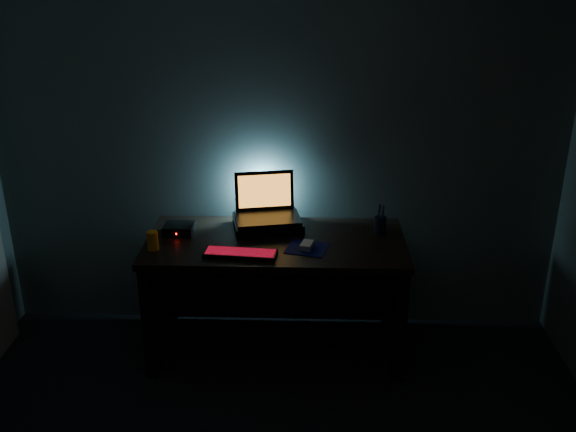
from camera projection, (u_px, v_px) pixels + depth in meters
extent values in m
cube|color=#4A5550|center=(278.00, 139.00, 3.88)|extent=(3.50, 0.00, 2.50)
cube|color=black|center=(276.00, 243.00, 3.72)|extent=(1.50, 0.70, 0.04)
cube|color=black|center=(159.00, 298.00, 3.88)|extent=(0.06, 0.64, 0.71)
cube|color=black|center=(394.00, 301.00, 3.84)|extent=(0.06, 0.64, 0.71)
cube|color=black|center=(279.00, 274.00, 4.17)|extent=(1.38, 0.02, 0.65)
cube|color=black|center=(268.00, 224.00, 3.86)|extent=(0.45, 0.37, 0.06)
cube|color=black|center=(267.00, 218.00, 3.84)|extent=(0.42, 0.33, 0.02)
cube|color=black|center=(264.00, 190.00, 3.91)|extent=(0.36, 0.11, 0.24)
cube|color=orange|center=(265.00, 191.00, 3.91)|extent=(0.32, 0.09, 0.20)
cube|color=black|center=(240.00, 254.00, 3.52)|extent=(0.41, 0.17, 0.02)
cube|color=red|center=(240.00, 252.00, 3.51)|extent=(0.39, 0.15, 0.00)
cube|color=#0B1150|center=(307.00, 248.00, 3.61)|extent=(0.26, 0.25, 0.00)
cube|color=#949499|center=(307.00, 245.00, 3.60)|extent=(0.09, 0.11, 0.03)
cylinder|color=black|center=(380.00, 225.00, 3.78)|extent=(0.09, 0.09, 0.10)
cylinder|color=orange|center=(153.00, 241.00, 3.57)|extent=(0.08, 0.08, 0.11)
cube|color=black|center=(179.00, 229.00, 3.79)|extent=(0.18, 0.14, 0.06)
sphere|color=#FF0C07|center=(176.00, 234.00, 3.72)|extent=(0.01, 0.01, 0.01)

